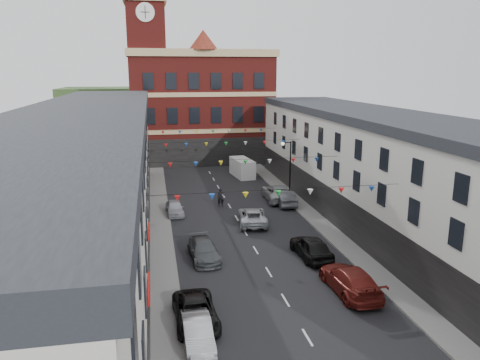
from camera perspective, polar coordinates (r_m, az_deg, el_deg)
ground at (r=35.47m, az=1.93°, el=-8.55°), size 160.00×160.00×0.00m
pavement_left at (r=36.55m, az=-9.50°, el=-7.93°), size 1.80×64.00×0.15m
pavement_right at (r=39.20m, az=11.23°, el=-6.54°), size 1.80×64.00×0.15m
terrace_left at (r=34.34m, az=-17.95°, el=-0.56°), size 8.40×56.00×10.70m
terrace_right at (r=39.11m, az=18.74°, el=0.25°), size 8.40×56.00×9.70m
civic_building at (r=70.65m, az=-4.82°, el=9.06°), size 20.60×13.30×18.50m
clock_tower at (r=67.17m, az=-11.24°, el=14.46°), size 5.60×5.60×30.00m
distant_hill at (r=94.56m, az=-8.76°, el=8.07°), size 40.00×14.00×10.00m
street_lamp at (r=49.05m, az=5.88°, el=2.26°), size 1.10×0.36×6.00m
car_left_b at (r=24.09m, az=-5.19°, el=-18.06°), size 1.45×3.97×1.30m
car_left_c at (r=25.77m, az=-5.43°, el=-15.78°), size 2.35×4.86×1.33m
car_left_d at (r=33.72m, az=-4.44°, el=-8.51°), size 2.21×4.82×1.37m
car_left_e at (r=44.10m, az=-7.97°, el=-3.37°), size 1.69×3.96×1.33m
car_right_c at (r=29.60m, az=13.27°, el=-11.78°), size 2.45×5.64×1.62m
car_right_d at (r=34.23m, az=8.67°, el=-8.07°), size 2.22×4.85×1.61m
car_right_e at (r=47.04m, az=5.45°, el=-2.12°), size 1.84×4.74×1.54m
car_right_f at (r=48.65m, az=4.63°, el=-1.54°), size 2.93×5.93×1.62m
moving_car at (r=41.11m, az=1.53°, el=-4.41°), size 2.99×5.37×1.42m
white_van at (r=59.39m, az=0.27°, el=1.50°), size 2.54×5.28×2.25m
pedestrian at (r=46.21m, az=-2.37°, el=-2.17°), size 0.75×0.58×1.83m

